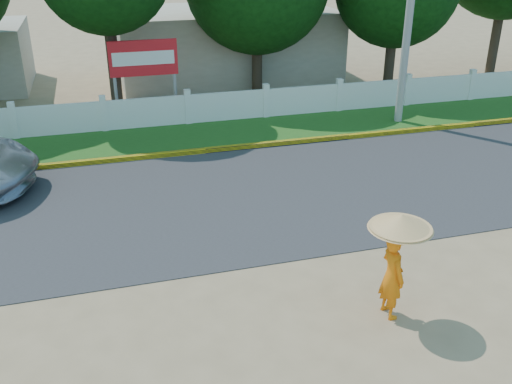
# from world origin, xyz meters

# --- Properties ---
(ground) EXTENTS (120.00, 120.00, 0.00)m
(ground) POSITION_xyz_m (0.00, 0.00, 0.00)
(ground) COLOR #9E8460
(ground) RESTS_ON ground
(road) EXTENTS (60.00, 7.00, 0.02)m
(road) POSITION_xyz_m (0.00, 4.50, 0.01)
(road) COLOR #38383A
(road) RESTS_ON ground
(grass_verge) EXTENTS (60.00, 3.50, 0.03)m
(grass_verge) POSITION_xyz_m (0.00, 9.75, 0.01)
(grass_verge) COLOR #2D601E
(grass_verge) RESTS_ON ground
(curb) EXTENTS (40.00, 0.18, 0.16)m
(curb) POSITION_xyz_m (0.00, 8.05, 0.08)
(curb) COLOR yellow
(curb) RESTS_ON ground
(fence) EXTENTS (40.00, 0.10, 1.10)m
(fence) POSITION_xyz_m (0.00, 11.20, 0.55)
(fence) COLOR silver
(fence) RESTS_ON ground
(building_near) EXTENTS (10.00, 6.00, 3.20)m
(building_near) POSITION_xyz_m (3.00, 18.00, 1.60)
(building_near) COLOR #B7AD99
(building_near) RESTS_ON ground
(monk_with_parasol) EXTENTS (1.15, 1.15, 2.10)m
(monk_with_parasol) POSITION_xyz_m (1.69, -1.24, 1.37)
(monk_with_parasol) COLOR orange
(monk_with_parasol) RESTS_ON ground
(billboard) EXTENTS (2.50, 0.13, 2.95)m
(billboard) POSITION_xyz_m (-1.37, 12.30, 2.14)
(billboard) COLOR gray
(billboard) RESTS_ON ground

